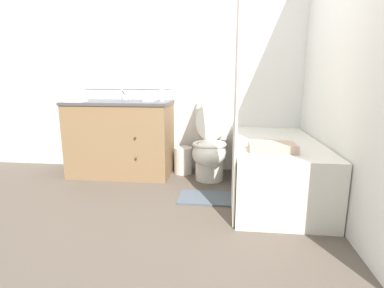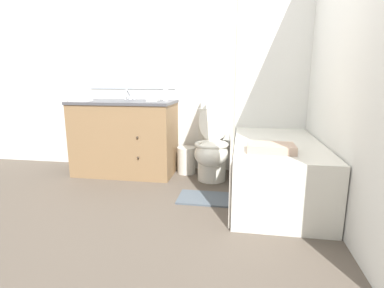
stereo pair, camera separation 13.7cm
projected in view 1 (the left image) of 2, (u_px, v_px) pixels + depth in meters
name	position (u px, v px, depth m)	size (l,w,h in m)	color
ground_plane	(160.00, 234.00, 2.11)	(14.00, 14.00, 0.00)	brown
wall_back	(188.00, 63.00, 3.42)	(8.00, 0.06, 2.50)	silver
wall_right	(333.00, 57.00, 2.47)	(0.05, 2.60, 2.50)	silver
vanity_cabinet	(121.00, 138.00, 3.37)	(1.13, 0.61, 0.83)	olive
sink_faucet	(125.00, 97.00, 3.45)	(0.14, 0.12, 0.12)	silver
toilet	(210.00, 148.00, 3.23)	(0.36, 0.65, 0.84)	silver
bathtub	(274.00, 168.00, 2.78)	(0.75, 1.49, 0.52)	silver
shower_curtain	(236.00, 99.00, 2.25)	(0.01, 0.53, 1.85)	silver
wastebasket	(183.00, 160.00, 3.45)	(0.21, 0.21, 0.30)	silver
tissue_box	(150.00, 98.00, 3.24)	(0.11, 0.15, 0.10)	white
soap_dispenser	(162.00, 93.00, 3.26)	(0.05, 0.05, 0.19)	white
hand_towel_folded	(76.00, 98.00, 3.18)	(0.20, 0.16, 0.07)	white
bath_towel_folded	(272.00, 147.00, 2.33)	(0.36, 0.24, 0.06)	tan
bath_mat	(206.00, 198.00, 2.73)	(0.51, 0.33, 0.02)	#4C5660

